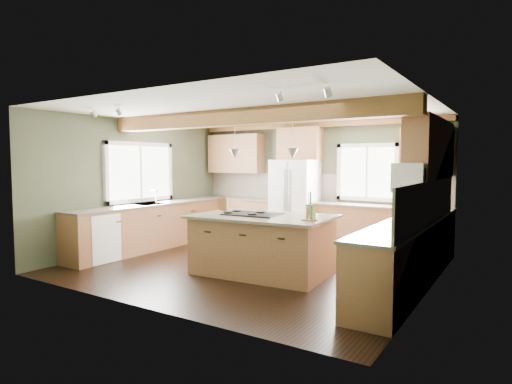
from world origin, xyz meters
The scene contains 37 objects.
floor centered at (0.00, 0.00, 0.00)m, with size 5.60×5.60×0.00m, color black.
ceiling centered at (0.00, 0.00, 2.60)m, with size 5.60×5.60×0.00m, color silver.
wall_back centered at (0.00, 2.50, 1.30)m, with size 5.60×5.60×0.00m, color #404833.
wall_left centered at (-2.80, 0.00, 1.30)m, with size 5.00×5.00×0.00m, color #404833.
wall_right centered at (2.80, 0.00, 1.30)m, with size 5.00×5.00×0.00m, color #404833.
ceiling_beam centered at (0.00, -0.35, 2.47)m, with size 5.55×0.26×0.26m, color brown.
soffit_trim centered at (0.00, 2.40, 2.54)m, with size 5.55×0.20×0.10m, color brown.
backsplash_back centered at (0.00, 2.48, 1.21)m, with size 5.58×0.03×0.58m, color brown.
backsplash_right centered at (2.78, 0.05, 1.21)m, with size 0.03×3.70×0.58m, color brown.
base_cab_back_left centered at (-1.79, 2.20, 0.44)m, with size 2.02×0.60×0.88m, color brown.
counter_back_left centered at (-1.79, 2.20, 0.90)m, with size 2.06×0.64×0.04m, color #484235.
base_cab_back_right centered at (1.49, 2.20, 0.44)m, with size 2.62×0.60×0.88m, color brown.
counter_back_right centered at (1.49, 2.20, 0.90)m, with size 2.66×0.64×0.04m, color #484235.
base_cab_left centered at (-2.50, 0.05, 0.44)m, with size 0.60×3.70×0.88m, color brown.
counter_left centered at (-2.50, 0.05, 0.90)m, with size 0.64×3.74×0.04m, color #484235.
base_cab_right centered at (2.50, 0.05, 0.44)m, with size 0.60×3.70×0.88m, color brown.
counter_right centered at (2.50, 0.05, 0.90)m, with size 0.64×3.74×0.04m, color #484235.
upper_cab_back_left centered at (-1.99, 2.33, 1.95)m, with size 1.40×0.35×0.90m, color brown.
upper_cab_over_fridge centered at (-0.30, 2.33, 2.15)m, with size 0.96×0.35×0.70m, color brown.
upper_cab_right centered at (2.62, 0.90, 1.95)m, with size 0.35×2.20×0.90m, color brown.
upper_cab_back_corner centered at (2.30, 2.33, 1.95)m, with size 0.90×0.35×0.90m, color brown.
window_left centered at (-2.78, 0.05, 1.55)m, with size 0.04×1.60×1.05m, color white.
window_back centered at (1.15, 2.48, 1.55)m, with size 1.10×0.04×1.00m, color white.
sink centered at (-2.50, 0.05, 0.91)m, with size 0.50×0.65×0.03m, color #262628.
faucet centered at (-2.32, 0.05, 1.05)m, with size 0.02×0.02×0.28m, color #B2B2B7.
dishwasher centered at (-2.49, -1.25, 0.43)m, with size 0.60×0.60×0.84m, color white.
oven centered at (2.49, -1.25, 0.43)m, with size 0.60×0.72×0.84m, color white.
microwave centered at (2.58, -0.05, 1.55)m, with size 0.40×0.70×0.38m, color white.
pendant_left centered at (-0.10, -0.39, 1.88)m, with size 0.18×0.18×0.16m, color #B2B2B7.
pendant_right centered at (0.90, -0.32, 1.88)m, with size 0.18×0.18×0.16m, color #B2B2B7.
refrigerator centered at (-0.30, 2.12, 0.90)m, with size 0.90×0.74×1.80m, color white.
island centered at (0.40, -0.35, 0.44)m, with size 2.01×1.23×0.88m, color brown.
island_top centered at (0.40, -0.35, 0.90)m, with size 2.14×1.36×0.04m, color #484235.
cooktop centered at (0.23, -0.36, 0.93)m, with size 0.87×0.58×0.02m, color black.
knife_block centered at (-0.54, -0.11, 1.03)m, with size 0.13×0.10×0.22m, color brown.
utensil_crock centered at (1.01, 0.06, 1.00)m, with size 0.13×0.13×0.17m, color #3E3731.
bottle_tray centered at (1.26, -0.48, 1.03)m, with size 0.24×0.24×0.22m, color #57351A, non-canonical shape.
Camera 1 is at (3.87, -6.03, 1.75)m, focal length 30.00 mm.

